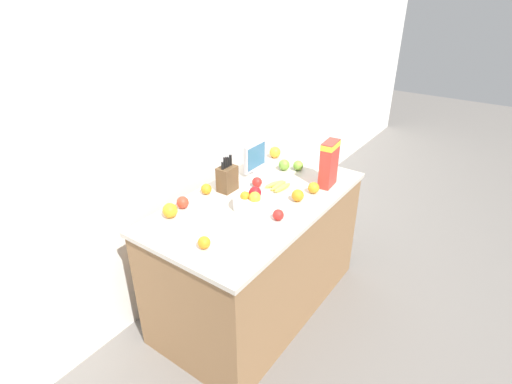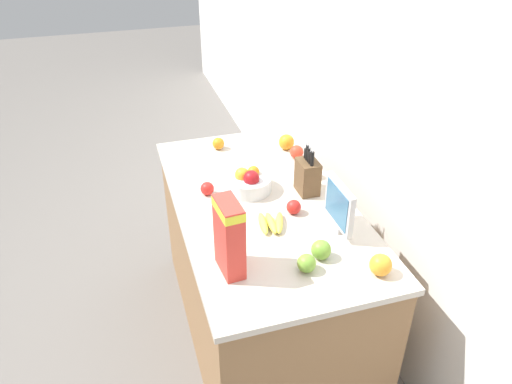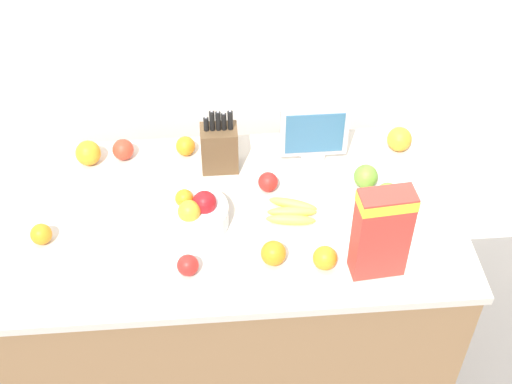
{
  "view_description": "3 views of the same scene",
  "coord_description": "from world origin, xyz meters",
  "px_view_note": "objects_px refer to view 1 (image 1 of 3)",
  "views": [
    {
      "loc": [
        -1.83,
        -1.29,
        2.12
      ],
      "look_at": [
        -0.06,
        -0.02,
        0.96
      ],
      "focal_mm": 28.0,
      "sensor_mm": 36.0,
      "label": 1
    },
    {
      "loc": [
        1.91,
        -0.61,
        2.19
      ],
      "look_at": [
        0.0,
        -0.03,
        0.93
      ],
      "focal_mm": 35.0,
      "sensor_mm": 36.0,
      "label": 2
    },
    {
      "loc": [
        -0.04,
        -1.65,
        2.56
      ],
      "look_at": [
        0.09,
        -0.01,
        0.98
      ],
      "focal_mm": 50.0,
      "sensor_mm": 36.0,
      "label": 3
    }
  ],
  "objects_px": {
    "orange_by_cereal": "(204,243)",
    "orange_back_center": "(298,195)",
    "apple_front": "(183,202)",
    "knife_block": "(227,178)",
    "orange_mid_left": "(314,188)",
    "apple_near_bananas": "(257,182)",
    "apple_middle": "(278,215)",
    "apple_rightmost": "(298,165)",
    "orange_front_center": "(275,152)",
    "apple_leftmost": "(284,165)",
    "orange_near_bowl": "(206,189)",
    "fruit_bowl": "(252,201)",
    "small_monitor": "(255,157)",
    "cereal_box": "(329,162)",
    "banana_bunch": "(279,186)",
    "orange_front_right": "(170,210)"
  },
  "relations": [
    {
      "from": "orange_by_cereal",
      "to": "orange_back_center",
      "type": "height_order",
      "value": "orange_back_center"
    },
    {
      "from": "apple_front",
      "to": "orange_by_cereal",
      "type": "bearing_deg",
      "value": -121.22
    },
    {
      "from": "knife_block",
      "to": "orange_mid_left",
      "type": "height_order",
      "value": "knife_block"
    },
    {
      "from": "apple_near_bananas",
      "to": "orange_back_center",
      "type": "xyz_separation_m",
      "value": [
        -0.01,
        -0.33,
        0.01
      ]
    },
    {
      "from": "orange_by_cereal",
      "to": "apple_middle",
      "type": "bearing_deg",
      "value": -19.66
    },
    {
      "from": "apple_rightmost",
      "to": "orange_front_center",
      "type": "height_order",
      "value": "orange_front_center"
    },
    {
      "from": "apple_leftmost",
      "to": "orange_near_bowl",
      "type": "height_order",
      "value": "apple_leftmost"
    },
    {
      "from": "apple_middle",
      "to": "orange_front_center",
      "type": "xyz_separation_m",
      "value": [
        0.77,
        0.52,
        0.01
      ]
    },
    {
      "from": "fruit_bowl",
      "to": "small_monitor",
      "type": "bearing_deg",
      "value": 33.57
    },
    {
      "from": "orange_near_bowl",
      "to": "orange_front_center",
      "type": "bearing_deg",
      "value": -2.53
    },
    {
      "from": "orange_back_center",
      "to": "fruit_bowl",
      "type": "bearing_deg",
      "value": 143.06
    },
    {
      "from": "knife_block",
      "to": "apple_middle",
      "type": "xyz_separation_m",
      "value": [
        -0.12,
        -0.48,
        -0.06
      ]
    },
    {
      "from": "cereal_box",
      "to": "banana_bunch",
      "type": "relative_size",
      "value": 1.76
    },
    {
      "from": "orange_back_center",
      "to": "orange_front_right",
      "type": "bearing_deg",
      "value": 139.73
    },
    {
      "from": "apple_leftmost",
      "to": "orange_mid_left",
      "type": "height_order",
      "value": "apple_leftmost"
    },
    {
      "from": "orange_near_bowl",
      "to": "small_monitor",
      "type": "bearing_deg",
      "value": -8.87
    },
    {
      "from": "apple_rightmost",
      "to": "orange_back_center",
      "type": "xyz_separation_m",
      "value": [
        -0.4,
        -0.23,
        0.0
      ]
    },
    {
      "from": "apple_front",
      "to": "orange_front_right",
      "type": "relative_size",
      "value": 0.85
    },
    {
      "from": "orange_by_cereal",
      "to": "orange_front_center",
      "type": "bearing_deg",
      "value": 16.34
    },
    {
      "from": "knife_block",
      "to": "orange_front_center",
      "type": "xyz_separation_m",
      "value": [
        0.65,
        0.05,
        -0.05
      ]
    },
    {
      "from": "apple_rightmost",
      "to": "orange_mid_left",
      "type": "relative_size",
      "value": 1.0
    },
    {
      "from": "apple_middle",
      "to": "orange_mid_left",
      "type": "xyz_separation_m",
      "value": [
        0.42,
        -0.01,
        0.0
      ]
    },
    {
      "from": "apple_leftmost",
      "to": "apple_front",
      "type": "xyz_separation_m",
      "value": [
        -0.83,
        0.21,
        -0.0
      ]
    },
    {
      "from": "apple_near_bananas",
      "to": "apple_front",
      "type": "xyz_separation_m",
      "value": [
        -0.5,
        0.2,
        0.0
      ]
    },
    {
      "from": "cereal_box",
      "to": "apple_middle",
      "type": "xyz_separation_m",
      "value": [
        -0.57,
        0.03,
        -0.14
      ]
    },
    {
      "from": "knife_block",
      "to": "cereal_box",
      "type": "distance_m",
      "value": 0.69
    },
    {
      "from": "fruit_bowl",
      "to": "apple_leftmost",
      "type": "xyz_separation_m",
      "value": [
        0.59,
        0.14,
        -0.01
      ]
    },
    {
      "from": "apple_near_bananas",
      "to": "cereal_box",
      "type": "bearing_deg",
      "value": -51.97
    },
    {
      "from": "banana_bunch",
      "to": "apple_front",
      "type": "bearing_deg",
      "value": 149.27
    },
    {
      "from": "cereal_box",
      "to": "orange_near_bowl",
      "type": "bearing_deg",
      "value": 129.17
    },
    {
      "from": "apple_front",
      "to": "orange_front_center",
      "type": "bearing_deg",
      "value": -1.67
    },
    {
      "from": "apple_near_bananas",
      "to": "apple_front",
      "type": "height_order",
      "value": "apple_front"
    },
    {
      "from": "knife_block",
      "to": "apple_near_bananas",
      "type": "xyz_separation_m",
      "value": [
        0.16,
        -0.13,
        -0.06
      ]
    },
    {
      "from": "apple_middle",
      "to": "apple_rightmost",
      "type": "bearing_deg",
      "value": 20.89
    },
    {
      "from": "cereal_box",
      "to": "apple_rightmost",
      "type": "xyz_separation_m",
      "value": [
        0.1,
        0.28,
        -0.13
      ]
    },
    {
      "from": "cereal_box",
      "to": "orange_mid_left",
      "type": "distance_m",
      "value": 0.21
    },
    {
      "from": "orange_front_center",
      "to": "orange_near_bowl",
      "type": "height_order",
      "value": "orange_front_center"
    },
    {
      "from": "apple_rightmost",
      "to": "orange_near_bowl",
      "type": "relative_size",
      "value": 1.07
    },
    {
      "from": "fruit_bowl",
      "to": "banana_bunch",
      "type": "xyz_separation_m",
      "value": [
        0.32,
        0.01,
        -0.03
      ]
    },
    {
      "from": "cereal_box",
      "to": "apple_near_bananas",
      "type": "bearing_deg",
      "value": 122.92
    },
    {
      "from": "banana_bunch",
      "to": "orange_near_bowl",
      "type": "bearing_deg",
      "value": 135.23
    },
    {
      "from": "fruit_bowl",
      "to": "orange_front_center",
      "type": "relative_size",
      "value": 2.6
    },
    {
      "from": "fruit_bowl",
      "to": "orange_front_right",
      "type": "relative_size",
      "value": 2.59
    },
    {
      "from": "apple_middle",
      "to": "orange_back_center",
      "type": "height_order",
      "value": "orange_back_center"
    },
    {
      "from": "apple_rightmost",
      "to": "apple_front",
      "type": "xyz_separation_m",
      "value": [
        -0.89,
        0.3,
        0.0
      ]
    },
    {
      "from": "orange_by_cereal",
      "to": "orange_near_bowl",
      "type": "bearing_deg",
      "value": 40.73
    },
    {
      "from": "knife_block",
      "to": "apple_front",
      "type": "relative_size",
      "value": 3.75
    },
    {
      "from": "apple_middle",
      "to": "orange_front_right",
      "type": "bearing_deg",
      "value": 122.72
    },
    {
      "from": "cereal_box",
      "to": "orange_back_center",
      "type": "distance_m",
      "value": 0.34
    },
    {
      "from": "orange_mid_left",
      "to": "orange_front_right",
      "type": "xyz_separation_m",
      "value": [
        -0.76,
        0.54,
        0.01
      ]
    }
  ]
}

